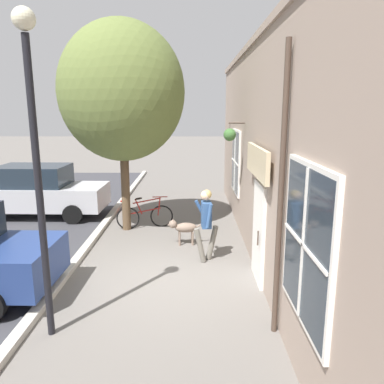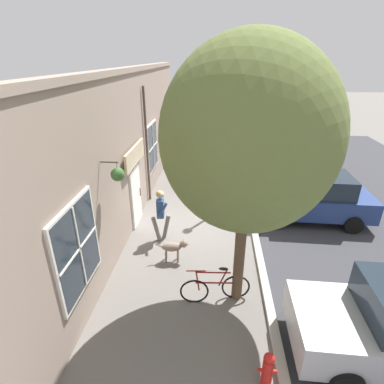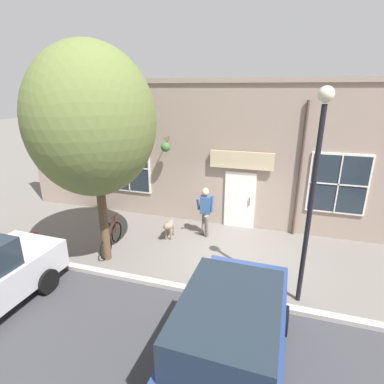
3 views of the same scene
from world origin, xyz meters
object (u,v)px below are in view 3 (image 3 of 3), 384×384
object	(u,v)px
pedestrian_walking	(205,207)
leaning_bicycle	(112,238)
street_tree_by_curb	(90,125)
street_lamp	(315,172)
parked_car_mid_block	(229,339)
dog_on_leash	(169,226)
fire_hydrant	(37,243)

from	to	relation	value
pedestrian_walking	leaning_bicycle	size ratio (longest dim) A/B	1.02
pedestrian_walking	street_tree_by_curb	distance (m)	4.52
street_tree_by_curb	street_lamp	world-z (taller)	street_tree_by_curb
street_tree_by_curb	parked_car_mid_block	world-z (taller)	street_tree_by_curb
dog_on_leash	street_lamp	xyz separation A→B (m)	(2.05, 4.15, 2.74)
parked_car_mid_block	pedestrian_walking	bearing A→B (deg)	-161.04
leaning_bicycle	pedestrian_walking	bearing A→B (deg)	124.44
street_tree_by_curb	parked_car_mid_block	distance (m)	6.01
street_lamp	fire_hydrant	distance (m)	8.16
street_tree_by_curb	leaning_bicycle	world-z (taller)	street_tree_by_curb
leaning_bicycle	street_lamp	distance (m)	6.37
pedestrian_walking	parked_car_mid_block	size ratio (longest dim) A/B	0.41
dog_on_leash	parked_car_mid_block	xyz separation A→B (m)	(4.62, 2.90, 0.41)
fire_hydrant	street_tree_by_curb	bearing A→B (deg)	100.62
dog_on_leash	street_tree_by_curb	world-z (taller)	street_tree_by_curb
street_tree_by_curb	street_lamp	bearing A→B (deg)	87.37
dog_on_leash	fire_hydrant	world-z (taller)	fire_hydrant
parked_car_mid_block	street_lamp	xyz separation A→B (m)	(-2.57, 1.25, 2.34)
pedestrian_walking	leaning_bicycle	world-z (taller)	pedestrian_walking
parked_car_mid_block	dog_on_leash	bearing A→B (deg)	-147.88
fire_hydrant	parked_car_mid_block	bearing A→B (deg)	69.25
street_tree_by_curb	street_lamp	xyz separation A→B (m)	(0.25, 5.55, -0.77)
leaning_bicycle	fire_hydrant	bearing A→B (deg)	-64.31
leaning_bicycle	fire_hydrant	size ratio (longest dim) A/B	2.23
fire_hydrant	street_lamp	bearing A→B (deg)	91.05
street_lamp	leaning_bicycle	bearing A→B (deg)	-98.39
dog_on_leash	pedestrian_walking	bearing A→B (deg)	116.97
street_tree_by_curb	pedestrian_walking	bearing A→B (deg)	133.18
street_tree_by_curb	street_lamp	size ratio (longest dim) A/B	1.22
leaning_bicycle	street_tree_by_curb	bearing A→B (deg)	8.51
parked_car_mid_block	fire_hydrant	xyz separation A→B (m)	(-2.43, -6.40, -0.48)
street_tree_by_curb	parked_car_mid_block	bearing A→B (deg)	56.72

